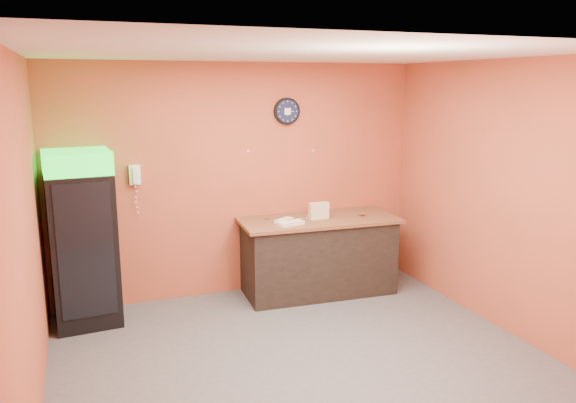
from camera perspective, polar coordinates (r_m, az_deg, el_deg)
name	(u,v)px	position (r m, az deg, el deg)	size (l,w,h in m)	color
floor	(302,360)	(5.48, 1.47, -15.84)	(4.50, 4.50, 0.00)	#47474C
back_wall	(241,180)	(6.84, -4.82, 2.19)	(4.50, 0.02, 2.80)	#C14D36
left_wall	(26,240)	(4.65, -25.11, -3.60)	(0.02, 4.00, 2.80)	#C14D36
right_wall	(506,198)	(6.18, 21.24, 0.36)	(0.02, 4.00, 2.80)	#C14D36
ceiling	(304,53)	(4.85, 1.65, 14.84)	(4.50, 4.00, 0.02)	white
beverage_cooler	(83,242)	(6.31, -20.15, -3.85)	(0.70, 0.71, 1.88)	black
prep_counter	(318,257)	(6.98, 3.03, -5.61)	(1.80, 0.80, 0.90)	black
wall_clock	(287,111)	(6.91, -0.12, 9.16)	(0.33, 0.06, 0.33)	black
wall_phone	(135,175)	(6.54, -15.30, 2.63)	(0.12, 0.11, 0.22)	white
butcher_paper	(318,220)	(6.85, 3.08, -1.85)	(1.92, 0.87, 0.04)	brown
sub_roll_stack	(319,211)	(6.78, 3.16, -0.94)	(0.24, 0.08, 0.20)	beige
wrapped_sandwich_left	(291,223)	(6.49, 0.29, -2.24)	(0.31, 0.12, 0.04)	silver
wrapped_sandwich_mid	(293,223)	(6.50, 0.52, -2.24)	(0.27, 0.11, 0.04)	silver
wrapped_sandwich_right	(284,220)	(6.64, -0.41, -1.94)	(0.26, 0.10, 0.04)	silver
kitchen_tool	(308,217)	(6.80, 2.08, -1.53)	(0.05, 0.05, 0.05)	silver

